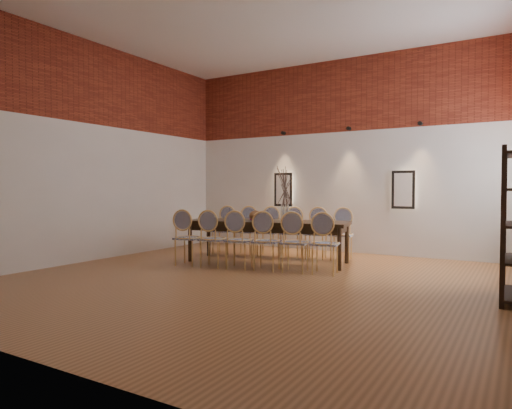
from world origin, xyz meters
The scene contains 28 objects.
floor centered at (0.00, 0.00, -0.01)m, with size 7.00×7.00×0.02m, color #996538.
wall_back centered at (0.00, 3.55, 2.00)m, with size 7.00×0.10×4.00m, color silver.
wall_front centered at (0.00, -3.55, 2.00)m, with size 7.00×0.10×4.00m, color silver.
wall_left centered at (-3.55, 0.00, 2.00)m, with size 0.10×7.00×4.00m, color silver.
brick_band_back centered at (0.00, 3.48, 3.25)m, with size 7.00×0.02×1.50m, color maroon.
brick_band_left centered at (-3.48, 0.00, 3.25)m, with size 0.02×7.00×1.50m, color maroon.
niche_left centered at (-1.30, 3.45, 1.30)m, with size 0.36×0.06×0.66m, color #FFEAC6.
niche_right centered at (1.30, 3.45, 1.30)m, with size 0.36×0.06×0.66m, color #FFEAC6.
spot_fixture_left centered at (-1.30, 3.42, 2.55)m, with size 0.08×0.08×0.10m, color black.
spot_fixture_mid centered at (0.20, 3.42, 2.55)m, with size 0.08×0.08×0.10m, color black.
spot_fixture_right centered at (1.60, 3.42, 2.55)m, with size 0.08×0.08×0.10m, color black.
dining_table centered at (-0.63, 1.50, 0.38)m, with size 2.86×0.92×0.75m, color black.
chair_near_a centered at (-1.66, 0.55, 0.47)m, with size 0.44×0.44×0.94m, color #E0B468, non-canonical shape.
chair_near_b centered at (-1.19, 0.64, 0.47)m, with size 0.44×0.44×0.94m, color #E0B468, non-canonical shape.
chair_near_c centered at (-0.73, 0.73, 0.47)m, with size 0.44×0.44×0.94m, color #E0B468, non-canonical shape.
chair_near_d centered at (-0.26, 0.82, 0.47)m, with size 0.44×0.44×0.94m, color #E0B468, non-canonical shape.
chair_near_e centered at (0.21, 0.90, 0.47)m, with size 0.44×0.44×0.94m, color #E0B468, non-canonical shape.
chair_near_f centered at (0.68, 0.99, 0.47)m, with size 0.44×0.44×0.94m, color #E0B468, non-canonical shape.
chair_far_a centered at (-1.93, 2.01, 0.47)m, with size 0.44×0.44×0.94m, color #E0B468, non-canonical shape.
chair_far_b centered at (-1.47, 2.10, 0.47)m, with size 0.44×0.44×0.94m, color #E0B468, non-canonical shape.
chair_far_c centered at (-1.00, 2.18, 0.47)m, with size 0.44×0.44×0.94m, color #E0B468, non-canonical shape.
chair_far_d centered at (-0.53, 2.27, 0.47)m, with size 0.44×0.44×0.94m, color #E0B468, non-canonical shape.
chair_far_e centered at (-0.06, 2.36, 0.47)m, with size 0.44×0.44×0.94m, color #E0B468, non-canonical shape.
chair_far_f centered at (0.41, 2.45, 0.47)m, with size 0.44×0.44×0.94m, color #E0B468, non-canonical shape.
vase centered at (-0.31, 1.56, 0.90)m, with size 0.14×0.14×0.30m, color silver.
dried_branches centered at (-0.31, 1.56, 1.35)m, with size 0.50×0.50×0.70m, color #44332A, non-canonical shape.
bowl centered at (-0.82, 1.41, 0.84)m, with size 0.24×0.24×0.18m, color brown.
book centered at (-0.87, 1.58, 0.77)m, with size 0.26×0.18×0.03m, color #901457.
Camera 1 is at (3.35, -5.59, 1.32)m, focal length 32.00 mm.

